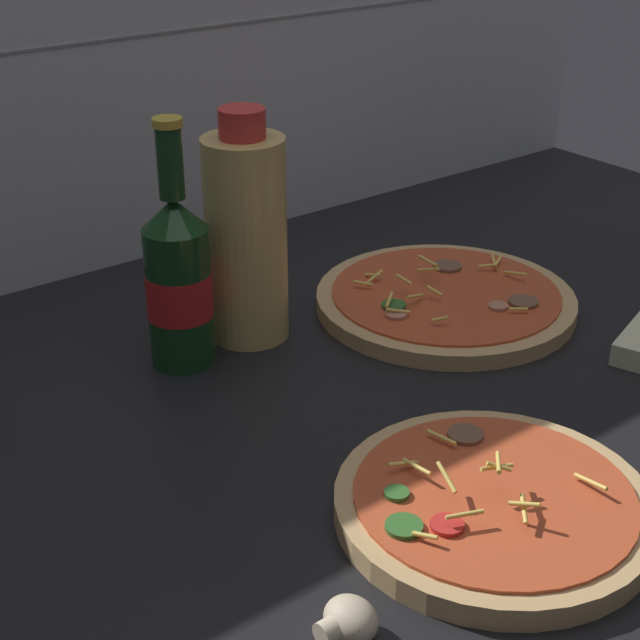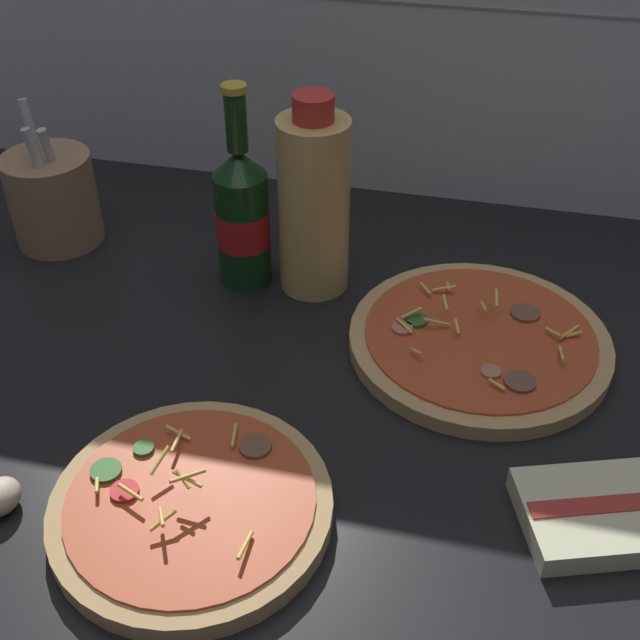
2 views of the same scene
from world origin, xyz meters
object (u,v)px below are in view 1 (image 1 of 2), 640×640
(mushroom_left, at_px, (348,621))
(pizza_near, at_px, (493,505))
(beer_bottle, at_px, (178,279))
(pizza_far, at_px, (445,300))
(oil_bottle, at_px, (250,235))

(mushroom_left, bearing_deg, pizza_near, 10.43)
(beer_bottle, distance_m, mushroom_left, 0.43)
(pizza_far, height_order, mushroom_left, pizza_far)
(pizza_near, xyz_separation_m, oil_bottle, (0.03, 0.38, 0.10))
(pizza_near, relative_size, mushroom_left, 5.87)
(beer_bottle, bearing_deg, pizza_near, -80.05)
(pizza_far, distance_m, oil_bottle, 0.25)
(pizza_near, bearing_deg, oil_bottle, 86.04)
(oil_bottle, height_order, mushroom_left, oil_bottle)
(pizza_near, distance_m, pizza_far, 0.38)
(pizza_far, bearing_deg, oil_bottle, 157.99)
(pizza_near, relative_size, oil_bottle, 1.03)
(pizza_near, height_order, oil_bottle, oil_bottle)
(oil_bottle, bearing_deg, mushroom_left, -115.80)
(mushroom_left, bearing_deg, pizza_far, 38.96)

